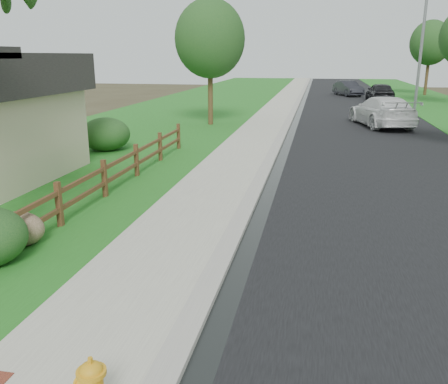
% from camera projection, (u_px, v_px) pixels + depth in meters
% --- Properties ---
extents(road, '(8.00, 90.00, 0.02)m').
position_uv_depth(road, '(351.00, 105.00, 37.50)').
color(road, black).
rests_on(road, ground).
extents(curb, '(0.40, 90.00, 0.12)m').
position_uv_depth(curb, '(297.00, 104.00, 38.26)').
color(curb, gray).
rests_on(curb, ground).
extents(wet_gutter, '(0.50, 90.00, 0.00)m').
position_uv_depth(wet_gutter, '(301.00, 104.00, 38.21)').
color(wet_gutter, black).
rests_on(wet_gutter, road).
extents(sidewalk, '(2.20, 90.00, 0.10)m').
position_uv_depth(sidewalk, '(281.00, 104.00, 38.50)').
color(sidewalk, '#9E9989').
rests_on(sidewalk, ground).
extents(grass_strip, '(1.60, 90.00, 0.06)m').
position_uv_depth(grass_strip, '(258.00, 103.00, 38.86)').
color(grass_strip, '#1F5919').
rests_on(grass_strip, ground).
extents(lawn_near, '(9.00, 90.00, 0.04)m').
position_uv_depth(lawn_near, '(196.00, 102.00, 39.83)').
color(lawn_near, '#1F5919').
rests_on(lawn_near, ground).
extents(verge_far, '(6.00, 90.00, 0.04)m').
position_uv_depth(verge_far, '(443.00, 107.00, 36.21)').
color(verge_far, '#1F5919').
rests_on(verge_far, ground).
extents(ranch_fence, '(0.12, 16.92, 1.10)m').
position_uv_depth(ranch_fence, '(84.00, 188.00, 11.89)').
color(ranch_fence, '#452717').
rests_on(ranch_fence, ground).
extents(white_suv, '(3.58, 6.06, 1.65)m').
position_uv_depth(white_suv, '(382.00, 111.00, 26.27)').
color(white_suv, silver).
rests_on(white_suv, road).
extents(dark_car_mid, '(2.11, 4.76, 1.59)m').
position_uv_depth(dark_car_mid, '(380.00, 92.00, 40.31)').
color(dark_car_mid, black).
rests_on(dark_car_mid, road).
extents(dark_car_far, '(2.96, 4.55, 1.42)m').
position_uv_depth(dark_car_far, '(348.00, 88.00, 46.19)').
color(dark_car_far, black).
rests_on(dark_car_far, road).
extents(streetlight, '(2.17, 1.05, 9.88)m').
position_uv_depth(streetlight, '(421.00, 28.00, 31.66)').
color(streetlight, gray).
rests_on(streetlight, ground).
extents(boulder, '(1.29, 1.11, 0.73)m').
position_uv_depth(boulder, '(19.00, 229.00, 9.83)').
color(boulder, brown).
rests_on(boulder, ground).
extents(shrub_d, '(2.62, 2.62, 1.38)m').
position_uv_depth(shrub_d, '(105.00, 134.00, 19.57)').
color(shrub_d, '#17401A').
rests_on(shrub_d, ground).
extents(tree_near_left, '(3.85, 3.85, 6.81)m').
position_uv_depth(tree_near_left, '(210.00, 39.00, 25.75)').
color(tree_near_left, '#372716').
rests_on(tree_near_left, ground).
extents(tree_far_right, '(3.86, 3.86, 7.13)m').
position_uv_depth(tree_far_right, '(431.00, 43.00, 45.60)').
color(tree_far_right, '#372716').
rests_on(tree_far_right, ground).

